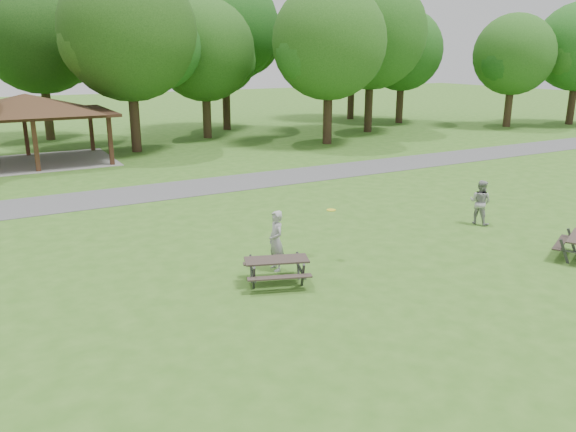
# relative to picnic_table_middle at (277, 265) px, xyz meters

# --- Properties ---
(ground) EXTENTS (160.00, 160.00, 0.00)m
(ground) POSITION_rel_picnic_table_middle_xyz_m (0.18, -2.49, -0.53)
(ground) COLOR #35641C
(ground) RESTS_ON ground
(asphalt_path) EXTENTS (120.00, 3.20, 0.02)m
(asphalt_path) POSITION_rel_picnic_table_middle_xyz_m (0.18, 11.51, -0.52)
(asphalt_path) COLOR #4C4C4E
(asphalt_path) RESTS_ON ground
(pavilion) EXTENTS (8.60, 7.01, 3.76)m
(pavilion) POSITION_rel_picnic_table_middle_xyz_m (-3.82, 21.51, 2.54)
(pavilion) COLOR #382214
(pavilion) RESTS_ON ground
(tree_row_e) EXTENTS (8.40, 8.00, 11.02)m
(tree_row_e) POSITION_rel_picnic_table_middle_xyz_m (2.28, 22.54, 6.26)
(tree_row_e) COLOR #2F2015
(tree_row_e) RESTS_ON ground
(tree_row_f) EXTENTS (7.35, 7.00, 9.55)m
(tree_row_f) POSITION_rel_picnic_table_middle_xyz_m (8.27, 26.04, 5.31)
(tree_row_f) COLOR #312315
(tree_row_f) RESTS_ON ground
(tree_row_g) EXTENTS (7.77, 7.40, 10.25)m
(tree_row_g) POSITION_rel_picnic_table_middle_xyz_m (14.27, 19.54, 5.80)
(tree_row_g) COLOR black
(tree_row_g) RESTS_ON ground
(tree_row_h) EXTENTS (8.61, 8.20, 11.37)m
(tree_row_h) POSITION_rel_picnic_table_middle_xyz_m (20.28, 23.04, 6.50)
(tree_row_h) COLOR black
(tree_row_h) RESTS_ON ground
(tree_row_i) EXTENTS (7.14, 6.80, 9.52)m
(tree_row_i) POSITION_rel_picnic_table_middle_xyz_m (26.26, 26.54, 5.38)
(tree_row_i) COLOR black
(tree_row_i) RESTS_ON ground
(tree_row_j) EXTENTS (6.72, 6.40, 8.96)m
(tree_row_j) POSITION_rel_picnic_table_middle_xyz_m (32.26, 20.04, 5.04)
(tree_row_j) COLOR #302215
(tree_row_j) RESTS_ON ground
(tree_deep_b) EXTENTS (8.40, 8.00, 11.13)m
(tree_deep_b) POSITION_rel_picnic_table_middle_xyz_m (-1.72, 30.54, 6.36)
(tree_deep_b) COLOR #322416
(tree_deep_b) RESTS_ON ground
(tree_deep_c) EXTENTS (8.82, 8.40, 11.90)m
(tree_deep_c) POSITION_rel_picnic_table_middle_xyz_m (11.28, 29.54, 6.92)
(tree_deep_c) COLOR black
(tree_deep_c) RESTS_ON ground
(tree_deep_d) EXTENTS (8.40, 8.00, 11.27)m
(tree_deep_d) POSITION_rel_picnic_table_middle_xyz_m (24.28, 31.04, 6.50)
(tree_deep_d) COLOR black
(tree_deep_d) RESTS_ON ground
(picnic_table_middle) EXTENTS (1.99, 1.79, 0.71)m
(picnic_table_middle) POSITION_rel_picnic_table_middle_xyz_m (0.00, 0.00, 0.00)
(picnic_table_middle) COLOR #2F2622
(picnic_table_middle) RESTS_ON ground
(frisbee_in_flight) EXTENTS (0.27, 0.27, 0.02)m
(frisbee_in_flight) POSITION_rel_picnic_table_middle_xyz_m (2.31, 0.98, 0.93)
(frisbee_in_flight) COLOR yellow
(frisbee_in_flight) RESTS_ON ground
(frisbee_thrower) EXTENTS (0.47, 0.66, 1.70)m
(frisbee_thrower) POSITION_rel_picnic_table_middle_xyz_m (0.46, 0.89, 0.32)
(frisbee_thrower) COLOR #9A9A9D
(frisbee_thrower) RESTS_ON ground
(frisbee_catcher) EXTENTS (0.82, 0.92, 1.58)m
(frisbee_catcher) POSITION_rel_picnic_table_middle_xyz_m (8.79, 1.30, 0.26)
(frisbee_catcher) COLOR #99999B
(frisbee_catcher) RESTS_ON ground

